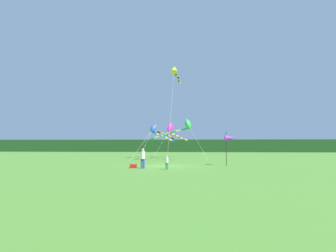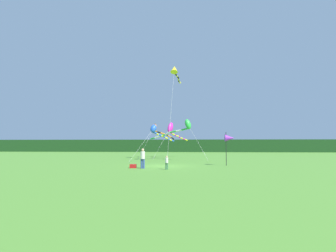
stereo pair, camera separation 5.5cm
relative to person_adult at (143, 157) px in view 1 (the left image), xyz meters
The scene contains 11 objects.
ground_plane 3.16m from the person_adult, 60.49° to the left, with size 120.00×120.00×0.00m, color #4C842D.
distant_treeline 47.65m from the person_adult, 88.21° to the left, with size 108.00×3.40×3.24m, color #193D19.
person_adult is the anchor object (origin of this frame).
person_child 2.30m from the person_adult, 21.28° to the right, with size 0.25×0.25×1.12m.
cooler_box 1.22m from the person_adult, 160.64° to the left, with size 0.55×0.38×0.33m, color red.
banner_flag_pole 8.82m from the person_adult, 24.44° to the left, with size 0.90×0.70×3.24m.
kite_magenta 17.60m from the person_adult, 85.51° to the left, with size 4.68×8.39×5.53m.
kite_blue 12.30m from the person_adult, 91.82° to the left, with size 4.71×8.59×4.80m.
kite_yellow 16.08m from the person_adult, 79.68° to the left, with size 1.38×7.77×12.47m.
kite_green 12.37m from the person_adult, 74.72° to the left, with size 7.75×5.06×5.36m.
kite_orange 18.61m from the person_adult, 92.79° to the left, with size 4.51×8.66×5.32m.
Camera 1 is at (2.41, -25.05, 2.08)m, focal length 28.24 mm.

